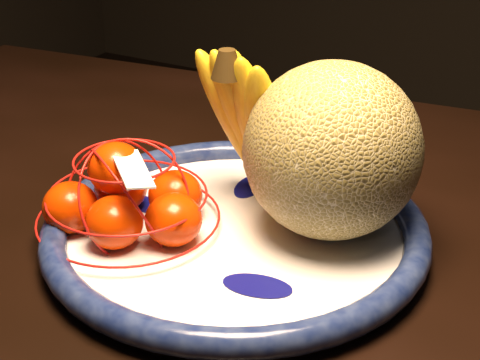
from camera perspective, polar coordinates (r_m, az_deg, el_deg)
The scene contains 6 objects.
dining_table at distance 0.86m, azimuth 2.19°, elevation -7.21°, with size 1.49×0.99×0.70m.
fruit_bowl at distance 0.76m, azimuth -0.37°, elevation -3.94°, with size 0.40×0.40×0.03m.
cantaloupe at distance 0.73m, azimuth 7.15°, elevation 2.29°, with size 0.18×0.18×0.18m, color olive.
banana_bunch at distance 0.78m, azimuth 0.84°, elevation 4.88°, with size 0.13×0.12×0.19m.
mandarin_bag at distance 0.76m, azimuth -8.67°, elevation -1.53°, with size 0.21×0.21×0.12m.
price_tag at distance 0.71m, azimuth -8.35°, elevation 0.87°, with size 0.07×0.03×0.00m, color white.
Camera 1 is at (0.33, -0.58, 1.11)m, focal length 55.00 mm.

